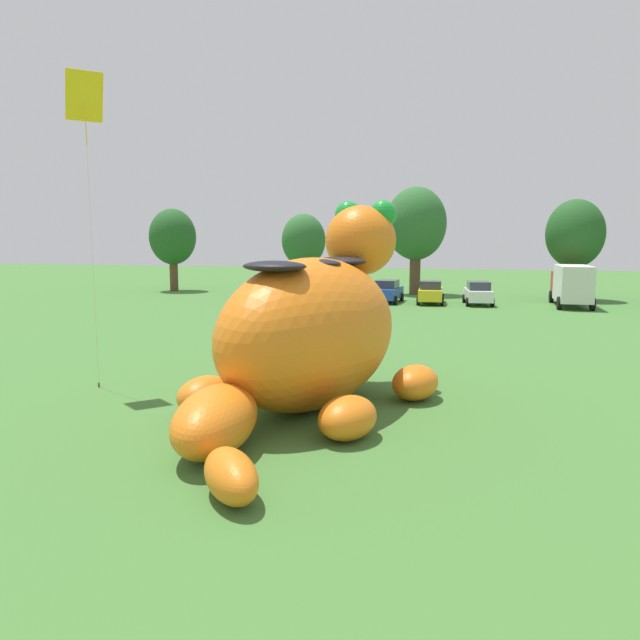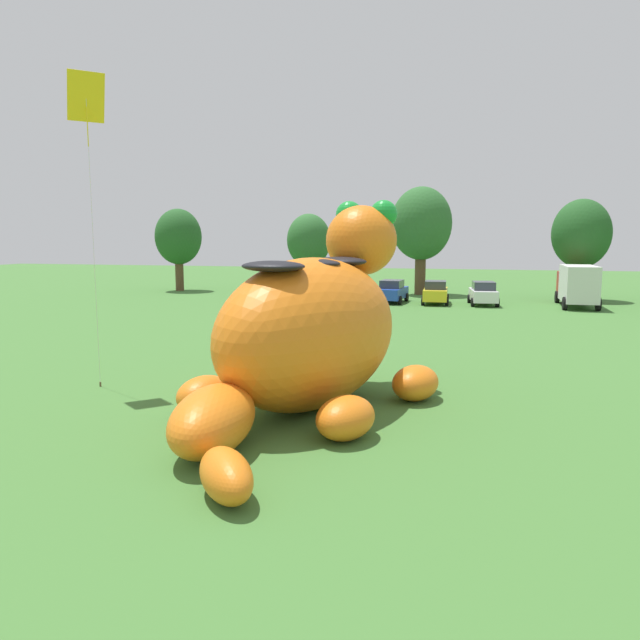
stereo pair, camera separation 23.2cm
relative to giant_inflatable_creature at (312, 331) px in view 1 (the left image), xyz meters
The scene contains 16 objects.
ground_plane 2.46m from the giant_inflatable_creature, 61.08° to the left, with size 160.00×160.00×0.00m, color #427533.
giant_inflatable_creature is the anchor object (origin of this frame).
car_green 31.39m from the giant_inflatable_creature, 111.69° to the left, with size 1.99×4.13×1.72m.
car_red 30.81m from the giant_inflatable_creature, 104.81° to the left, with size 1.99×4.13×1.72m.
car_silver 30.60m from the giant_inflatable_creature, 99.27° to the left, with size 2.19×4.22×1.72m.
car_blue 29.07m from the giant_inflatable_creature, 93.26° to the left, with size 2.19×4.22×1.72m.
car_yellow 29.03m from the giant_inflatable_creature, 86.86° to the left, with size 2.06×4.16×1.72m.
car_white 29.51m from the giant_inflatable_creature, 80.22° to the left, with size 2.28×4.26×1.72m.
box_truck 31.65m from the giant_inflatable_creature, 68.83° to the left, with size 2.38×6.41×2.95m.
tree_far_left 41.06m from the giant_inflatable_creature, 122.74° to the left, with size 4.23×4.23×7.51m.
tree_left 38.08m from the giant_inflatable_creature, 105.74° to the left, with size 3.96×3.96×7.03m.
tree_mid_left 36.40m from the giant_inflatable_creature, 90.37° to the left, with size 5.18×5.18×9.19m.
tree_centre_left 36.65m from the giant_inflatable_creature, 70.41° to the left, with size 4.43×4.43×7.86m.
spectator_near_inflatable 22.55m from the giant_inflatable_creature, 99.58° to the left, with size 0.38×0.26×1.71m.
spectator_mid_field 20.69m from the giant_inflatable_creature, 100.58° to the left, with size 0.38×0.26×1.71m.
tethered_flying_kite 10.06m from the giant_inflatable_creature, behind, with size 1.13×1.13×9.93m.
Camera 1 is at (3.84, -17.57, 4.88)m, focal length 34.06 mm.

